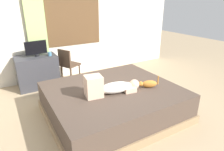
# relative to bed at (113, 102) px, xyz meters

# --- Properties ---
(ground_plane) EXTENTS (16.00, 16.00, 0.00)m
(ground_plane) POSITION_rel_bed_xyz_m (0.07, -0.17, -0.26)
(ground_plane) COLOR tan
(back_wall_with_window) EXTENTS (6.40, 0.14, 2.90)m
(back_wall_with_window) POSITION_rel_bed_xyz_m (0.07, 2.35, 1.19)
(back_wall_with_window) COLOR silver
(back_wall_with_window) RESTS_ON ground
(bed) EXTENTS (2.23, 1.95, 0.52)m
(bed) POSITION_rel_bed_xyz_m (0.00, 0.00, 0.00)
(bed) COLOR #997A56
(bed) RESTS_ON ground
(person_lying) EXTENTS (0.94, 0.38, 0.34)m
(person_lying) POSITION_rel_bed_xyz_m (-0.13, -0.14, 0.38)
(person_lying) COLOR silver
(person_lying) RESTS_ON bed
(cat) EXTENTS (0.34, 0.21, 0.21)m
(cat) POSITION_rel_bed_xyz_m (0.55, -0.28, 0.33)
(cat) COLOR #C67A2D
(cat) RESTS_ON bed
(desk) EXTENTS (0.90, 0.56, 0.74)m
(desk) POSITION_rel_bed_xyz_m (-0.90, 1.95, 0.11)
(desk) COLOR #38383D
(desk) RESTS_ON ground
(tv_monitor) EXTENTS (0.48, 0.10, 0.35)m
(tv_monitor) POSITION_rel_bed_xyz_m (-0.86, 1.95, 0.67)
(tv_monitor) COLOR black
(tv_monitor) RESTS_ON desk
(cup) EXTENTS (0.08, 0.08, 0.09)m
(cup) POSITION_rel_bed_xyz_m (-0.59, 1.85, 0.53)
(cup) COLOR teal
(cup) RESTS_ON desk
(chair_by_desk) EXTENTS (0.51, 0.51, 0.86)m
(chair_by_desk) POSITION_rel_bed_xyz_m (-0.21, 1.78, 0.25)
(chair_by_desk) COLOR #4C3828
(chair_by_desk) RESTS_ON ground
(curtain_left) EXTENTS (0.44, 0.06, 2.67)m
(curtain_left) POSITION_rel_bed_xyz_m (-0.74, 2.23, 1.08)
(curtain_left) COLOR #ADCC75
(curtain_left) RESTS_ON ground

